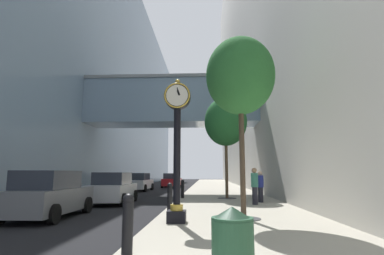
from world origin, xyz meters
name	(u,v)px	position (x,y,z in m)	size (l,w,h in m)	color
ground_plane	(189,190)	(0.00, 27.00, 0.00)	(110.00, 110.00, 0.00)	black
sidewalk_right	(217,188)	(2.83, 30.00, 0.07)	(5.65, 80.00, 0.14)	#ADA593
building_block_left	(87,70)	(-11.99, 29.92, 13.36)	(22.54, 80.00, 26.82)	#758EA8
building_block_right	(279,12)	(10.15, 30.00, 20.01)	(9.00, 80.00, 40.01)	#B7B2A8
street_clock	(177,141)	(0.80, 6.83, 2.58)	(0.84, 0.55, 4.46)	black
bollard_nearest	(128,223)	(0.26, 3.19, 0.71)	(0.21, 0.21, 1.09)	black
bollard_third	(170,196)	(0.26, 9.48, 0.71)	(0.21, 0.21, 1.09)	black
bollard_fourth	(177,191)	(0.26, 12.63, 0.71)	(0.21, 0.21, 1.09)	black
bollard_fifth	(183,188)	(0.26, 15.78, 0.71)	(0.21, 0.21, 1.09)	black
street_tree_near	(240,77)	(2.90, 7.65, 4.92)	(2.37, 2.37, 6.17)	#333335
street_tree_mid_near	(226,122)	(2.90, 15.61, 4.69)	(2.58, 2.58, 6.06)	#333335
trash_bin	(233,250)	(2.02, 1.45, 0.68)	(0.53, 0.53, 1.05)	#234C33
pedestrian_walking	(255,185)	(3.99, 12.15, 1.05)	(0.43, 0.43, 1.72)	#23232D
pedestrian_by_clock	(260,186)	(4.45, 13.31, 0.97)	(0.48, 0.48, 1.58)	#23232D
car_silver_near	(113,188)	(-3.27, 13.61, 0.80)	(2.07, 4.15, 1.64)	#B7BABF
car_white_mid	(139,182)	(-4.48, 25.22, 0.79)	(2.10, 4.20, 1.62)	silver
car_grey_far	(49,195)	(-4.03, 8.46, 0.82)	(2.03, 4.15, 1.69)	slate
car_red_trailing	(172,180)	(-2.26, 32.42, 0.78)	(2.13, 4.64, 1.60)	#AD191E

